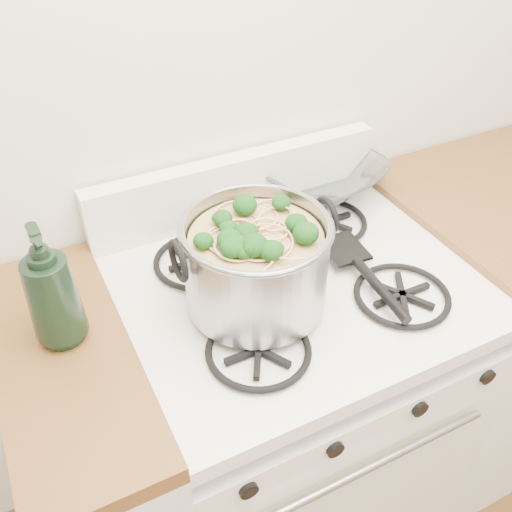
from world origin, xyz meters
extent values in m
plane|color=silver|center=(0.00, 1.60, 1.35)|extent=(3.60, 0.00, 3.60)
cube|color=white|center=(0.00, 1.27, 0.41)|extent=(0.76, 0.65, 0.81)
cube|color=white|center=(0.00, 1.27, 0.88)|extent=(0.76, 0.65, 0.04)
cube|color=black|center=(0.00, 1.27, 0.91)|extent=(0.60, 0.56, 0.02)
cylinder|color=black|center=(-0.28, 0.95, 0.78)|extent=(0.04, 0.03, 0.04)
cylinder|color=black|center=(-0.10, 0.95, 0.78)|extent=(0.04, 0.03, 0.04)
cylinder|color=black|center=(0.10, 0.95, 0.78)|extent=(0.04, 0.03, 0.04)
cylinder|color=black|center=(0.28, 0.95, 0.78)|extent=(0.04, 0.03, 0.04)
cube|color=silver|center=(-0.51, 1.27, 0.44)|extent=(0.25, 0.65, 0.88)
cube|color=#4C2D12|center=(-0.51, 1.27, 0.90)|extent=(0.25, 0.65, 0.04)
cylinder|color=#96969E|center=(-0.12, 1.23, 1.02)|extent=(0.28, 0.28, 0.19)
torus|color=#96969E|center=(-0.12, 1.23, 1.11)|extent=(0.29, 0.29, 0.01)
torus|color=black|center=(-0.27, 1.23, 1.08)|extent=(0.01, 0.08, 0.08)
torus|color=black|center=(0.04, 1.23, 1.08)|extent=(0.01, 0.08, 0.08)
cylinder|color=#A4864D|center=(-0.12, 1.23, 1.00)|extent=(0.26, 0.26, 0.16)
sphere|color=#134111|center=(-0.12, 1.23, 1.10)|extent=(0.04, 0.04, 0.04)
sphere|color=#134111|center=(-0.12, 1.23, 1.10)|extent=(0.04, 0.04, 0.04)
sphere|color=#134111|center=(-0.12, 1.23, 1.10)|extent=(0.04, 0.04, 0.04)
sphere|color=#134111|center=(-0.12, 1.23, 1.10)|extent=(0.04, 0.04, 0.04)
sphere|color=#134111|center=(-0.12, 1.23, 1.10)|extent=(0.04, 0.04, 0.04)
sphere|color=#134111|center=(-0.12, 1.23, 1.10)|extent=(0.04, 0.04, 0.04)
sphere|color=#134111|center=(-0.12, 1.23, 1.10)|extent=(0.04, 0.04, 0.04)
sphere|color=#134111|center=(-0.12, 1.23, 1.10)|extent=(0.04, 0.04, 0.04)
sphere|color=#134111|center=(-0.12, 1.23, 1.10)|extent=(0.04, 0.04, 0.04)
sphere|color=#134111|center=(-0.12, 1.23, 1.10)|extent=(0.04, 0.04, 0.04)
sphere|color=#134111|center=(-0.12, 1.23, 1.10)|extent=(0.04, 0.04, 0.04)
sphere|color=#134111|center=(-0.12, 1.23, 1.10)|extent=(0.04, 0.04, 0.04)
sphere|color=#134111|center=(-0.12, 1.23, 1.10)|extent=(0.04, 0.04, 0.04)
sphere|color=#134111|center=(-0.12, 1.23, 1.10)|extent=(0.04, 0.04, 0.04)
imported|color=white|center=(0.23, 1.54, 0.94)|extent=(0.16, 0.16, 0.03)
imported|color=black|center=(-0.49, 1.31, 1.05)|extent=(0.10, 0.11, 0.26)
camera|label=1|loc=(-0.50, 0.46, 1.73)|focal=40.00mm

